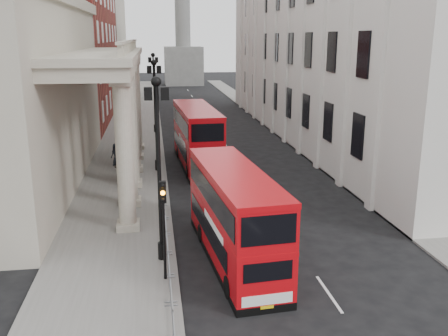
# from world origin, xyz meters

# --- Properties ---
(ground) EXTENTS (260.00, 260.00, 0.00)m
(ground) POSITION_xyz_m (0.00, 0.00, 0.00)
(ground) COLOR black
(ground) RESTS_ON ground
(sidewalk_west) EXTENTS (6.00, 140.00, 0.12)m
(sidewalk_west) POSITION_xyz_m (-3.00, 30.00, 0.06)
(sidewalk_west) COLOR slate
(sidewalk_west) RESTS_ON ground
(sidewalk_east) EXTENTS (3.00, 140.00, 0.12)m
(sidewalk_east) POSITION_xyz_m (13.50, 30.00, 0.06)
(sidewalk_east) COLOR slate
(sidewalk_east) RESTS_ON ground
(kerb) EXTENTS (0.20, 140.00, 0.14)m
(kerb) POSITION_xyz_m (-0.05, 30.00, 0.07)
(kerb) COLOR slate
(kerb) RESTS_ON ground
(portico_building) EXTENTS (9.00, 28.00, 12.00)m
(portico_building) POSITION_xyz_m (-10.50, 18.00, 6.00)
(portico_building) COLOR #9F9785
(portico_building) RESTS_ON ground
(brick_building) EXTENTS (9.00, 32.00, 22.00)m
(brick_building) POSITION_xyz_m (-10.50, 48.00, 11.00)
(brick_building) COLOR maroon
(brick_building) RESTS_ON ground
(west_building_far) EXTENTS (9.00, 30.00, 20.00)m
(west_building_far) POSITION_xyz_m (-10.50, 80.00, 10.00)
(west_building_far) COLOR #9F9785
(west_building_far) RESTS_ON ground
(east_building) EXTENTS (8.00, 55.00, 25.00)m
(east_building) POSITION_xyz_m (16.00, 32.00, 12.50)
(east_building) COLOR silver
(east_building) RESTS_ON ground
(monument_column) EXTENTS (8.00, 8.00, 54.20)m
(monument_column) POSITION_xyz_m (6.00, 92.00, 15.98)
(monument_column) COLOR #60605E
(monument_column) RESTS_ON ground
(lamp_post_south) EXTENTS (1.05, 0.44, 8.32)m
(lamp_post_south) POSITION_xyz_m (-0.60, 4.00, 4.91)
(lamp_post_south) COLOR black
(lamp_post_south) RESTS_ON sidewalk_west
(lamp_post_mid) EXTENTS (1.05, 0.44, 8.32)m
(lamp_post_mid) POSITION_xyz_m (-0.60, 20.00, 4.91)
(lamp_post_mid) COLOR black
(lamp_post_mid) RESTS_ON sidewalk_west
(lamp_post_north) EXTENTS (1.05, 0.44, 8.32)m
(lamp_post_north) POSITION_xyz_m (-0.60, 36.00, 4.91)
(lamp_post_north) COLOR black
(lamp_post_north) RESTS_ON sidewalk_west
(traffic_light) EXTENTS (0.28, 0.33, 4.30)m
(traffic_light) POSITION_xyz_m (-0.50, 1.98, 3.11)
(traffic_light) COLOR black
(traffic_light) RESTS_ON sidewalk_west
(crowd_barriers) EXTENTS (0.50, 18.75, 1.10)m
(crowd_barriers) POSITION_xyz_m (-0.35, 2.23, 0.67)
(crowd_barriers) COLOR gray
(crowd_barriers) RESTS_ON sidewalk_west
(bus_near) EXTENTS (3.29, 10.09, 4.28)m
(bus_near) POSITION_xyz_m (2.73, 3.76, 2.24)
(bus_near) COLOR red
(bus_near) RESTS_ON ground
(bus_far) EXTENTS (3.19, 10.99, 4.69)m
(bus_far) POSITION_xyz_m (2.59, 21.44, 2.45)
(bus_far) COLOR red
(bus_far) RESTS_ON ground
(pedestrian_a) EXTENTS (0.68, 0.49, 1.74)m
(pedestrian_a) POSITION_xyz_m (-2.85, 16.88, 0.99)
(pedestrian_a) COLOR black
(pedestrian_a) RESTS_ON sidewalk_west
(pedestrian_b) EXTENTS (0.89, 0.76, 1.61)m
(pedestrian_b) POSITION_xyz_m (-3.28, 17.95, 0.93)
(pedestrian_b) COLOR black
(pedestrian_b) RESTS_ON sidewalk_west
(pedestrian_c) EXTENTS (1.05, 0.97, 1.80)m
(pedestrian_c) POSITION_xyz_m (-3.81, 21.93, 1.02)
(pedestrian_c) COLOR black
(pedestrian_c) RESTS_ON sidewalk_west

